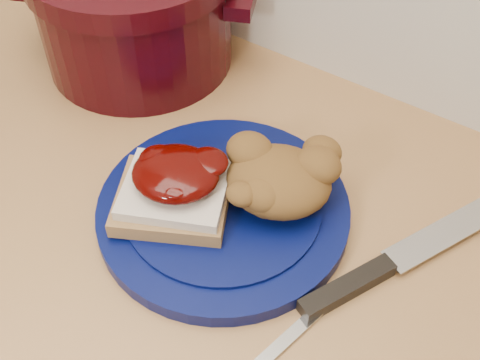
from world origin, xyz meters
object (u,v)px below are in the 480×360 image
Objects in this scene: chef_knife at (378,270)px; dutch_oven at (135,9)px; plate at (223,210)px; butter_knife at (304,324)px.

chef_knife is 0.50m from dutch_oven.
chef_knife is (0.19, 0.03, -0.00)m from plate.
chef_knife is 0.77× the size of dutch_oven.
dutch_oven is at bearing 146.91° from plate.
dutch_oven is at bearing 96.47° from chef_knife.
plate reaches higher than chef_knife.
plate is 1.71× the size of butter_knife.
butter_knife is (0.15, -0.07, -0.01)m from plate.
chef_knife is 0.10m from butter_knife.
chef_knife is 1.70× the size of butter_knife.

